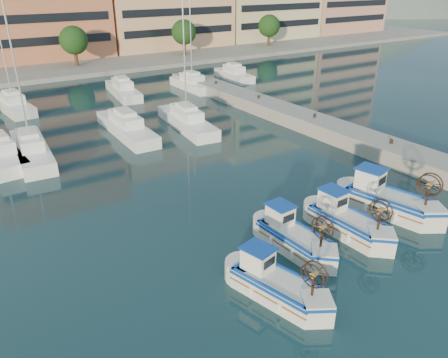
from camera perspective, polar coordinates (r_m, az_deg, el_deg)
ground at (r=22.72m, az=12.90°, el=-9.10°), size 300.00×300.00×0.00m
quay at (r=36.15m, az=18.33°, el=4.45°), size 3.00×60.00×1.20m
hill_east at (r=197.40m, az=18.82°, el=20.10°), size 160.00×160.00×50.00m
yacht_marina at (r=43.38m, az=-17.18°, el=7.83°), size 41.59×23.78×11.50m
fishing_boat_a at (r=19.10m, az=6.71°, el=-13.30°), size 2.57×4.27×2.59m
fishing_boat_b at (r=22.23m, az=8.97°, el=-7.34°), size 1.89×4.24×2.62m
fishing_boat_c at (r=24.10m, az=15.68°, el=-5.19°), size 1.99×4.45×2.75m
fishing_boat_d at (r=26.83m, az=20.49°, el=-2.45°), size 3.00×5.10×3.09m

